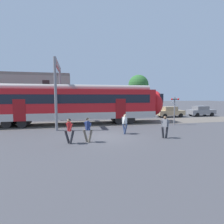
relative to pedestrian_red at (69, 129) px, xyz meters
name	(u,v)px	position (x,y,z in m)	size (l,w,h in m)	color
ground_plane	(106,136)	(2.68, 1.50, -0.96)	(160.00, 160.00, 0.00)	#424247
pedestrian_red	(69,129)	(0.00, 0.00, 0.00)	(0.66, 0.54, 1.67)	#28282D
pedestrian_navy	(88,128)	(1.20, 0.09, 0.00)	(0.69, 0.54, 1.67)	#6B6051
pedestrian_white	(125,122)	(4.36, 2.01, 0.03)	(0.51, 0.70, 1.67)	navy
pedestrian_grey	(165,125)	(6.84, -0.03, 0.00)	(0.70, 0.47, 1.67)	#28282D
parked_car_tan	(170,112)	(14.12, 11.37, -0.18)	(4.01, 1.78, 1.54)	tan
parked_car_grey	(201,111)	(19.51, 11.48, -0.18)	(4.04, 1.83, 1.54)	gray
catenary_gantry	(58,84)	(-1.19, 7.88, 3.35)	(0.24, 6.64, 6.53)	gray
crossing_signal	(175,106)	(10.84, 5.08, 1.05)	(0.96, 0.22, 3.00)	gray
background_building	(20,95)	(-7.49, 17.57, 2.24)	(14.85, 5.00, 9.20)	gray
street_tree_right	(138,85)	(12.39, 19.59, 4.14)	(3.75, 3.75, 7.00)	brown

